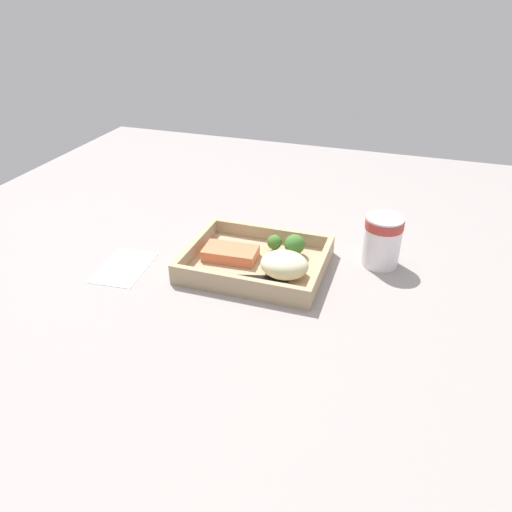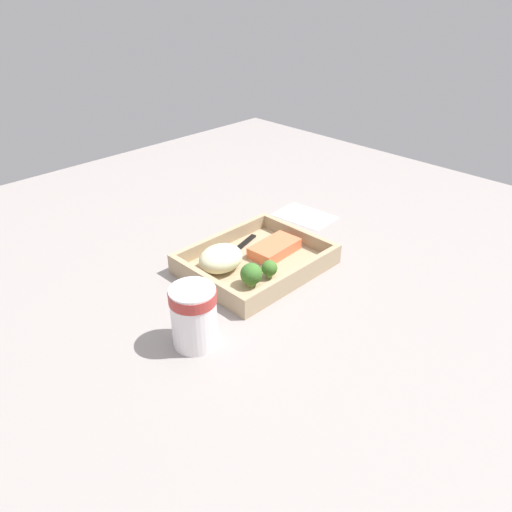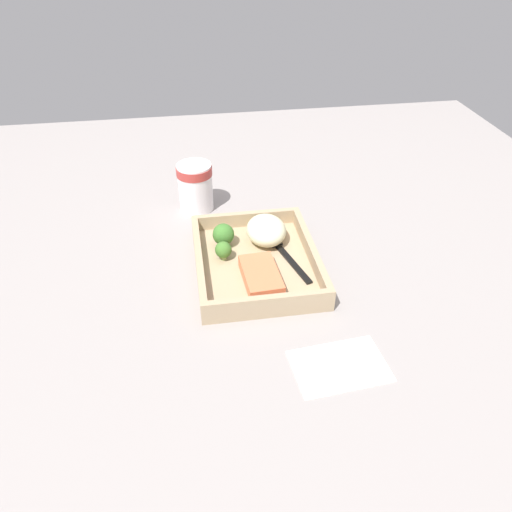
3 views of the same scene
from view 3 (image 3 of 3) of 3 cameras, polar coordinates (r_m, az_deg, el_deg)
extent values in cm
cube|color=gray|center=(91.52, 0.00, -1.87)|extent=(160.00, 160.00, 2.00)
cube|color=tan|center=(90.55, 0.00, -1.08)|extent=(26.98, 21.56, 1.20)
cube|color=tan|center=(91.18, 6.33, 0.55)|extent=(26.98, 1.20, 2.86)
cube|color=tan|center=(88.63, -6.52, -0.64)|extent=(26.98, 1.20, 2.86)
cube|color=tan|center=(79.42, 1.46, -5.45)|extent=(1.20, 19.16, 2.86)
cube|color=tan|center=(99.94, -1.16, 4.26)|extent=(1.20, 19.16, 2.86)
cube|color=#E87248|center=(85.27, 0.47, -2.31)|extent=(10.95, 6.53, 2.25)
ellipsoid|color=beige|center=(94.51, 1.18, 2.96)|extent=(9.09, 7.50, 4.94)
cylinder|color=#89A75E|center=(94.47, -3.70, 1.57)|extent=(1.55, 1.55, 1.38)
sphere|color=#3E752D|center=(93.46, -3.75, 2.49)|extent=(4.09, 4.09, 4.09)
cylinder|color=#7E9A5D|center=(90.97, -3.72, -0.02)|extent=(1.16, 1.16, 1.21)
sphere|color=#43762C|center=(90.13, -3.76, 0.72)|extent=(3.04, 3.04, 3.04)
cube|color=black|center=(89.90, 4.24, -0.85)|extent=(12.24, 4.37, 0.44)
cube|color=black|center=(95.56, 2.03, 1.74)|extent=(3.86, 3.03, 0.44)
cylinder|color=white|center=(106.83, -6.94, 7.80)|extent=(7.21, 7.21, 10.33)
cylinder|color=#B23833|center=(105.08, -7.09, 9.64)|extent=(7.43, 7.43, 1.86)
cube|color=white|center=(74.60, 9.53, -12.25)|extent=(10.28, 14.28, 0.24)
camera|label=1|loc=(1.34, 39.19, 27.83)|focal=35.00mm
camera|label=2|loc=(1.40, -34.32, 29.81)|focal=35.00mm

